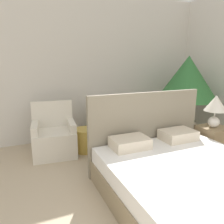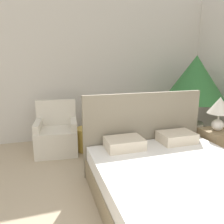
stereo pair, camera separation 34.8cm
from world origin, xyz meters
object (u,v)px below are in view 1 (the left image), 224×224
(armchair_near_window_left, at_px, (54,139))
(nightstand, at_px, (212,143))
(table_lamp, at_px, (216,106))
(potted_palm, at_px, (187,81))
(side_table, at_px, (85,140))
(armchair_near_window_right, at_px, (112,131))
(bed, at_px, (187,180))

(armchair_near_window_left, distance_m, nightstand, 2.61)
(armchair_near_window_left, relative_size, table_lamp, 1.75)
(potted_palm, height_order, side_table, potted_palm)
(armchair_near_window_right, height_order, potted_palm, potted_palm)
(table_lamp, bearing_deg, nightstand, 10.16)
(armchair_near_window_right, bearing_deg, bed, -91.52)
(armchair_near_window_left, distance_m, potted_palm, 2.79)
(nightstand, distance_m, side_table, 2.13)
(side_table, bearing_deg, armchair_near_window_right, 5.36)
(armchair_near_window_right, xyz_separation_m, table_lamp, (1.23, -1.21, 0.62))
(armchair_near_window_right, xyz_separation_m, side_table, (-0.53, -0.05, -0.07))
(potted_palm, distance_m, side_table, 2.32)
(side_table, bearing_deg, potted_palm, -3.66)
(bed, height_order, nightstand, bed)
(nightstand, bearing_deg, armchair_near_window_left, 152.51)
(armchair_near_window_left, bearing_deg, bed, -52.07)
(potted_palm, bearing_deg, side_table, 176.34)
(bed, bearing_deg, armchair_near_window_left, 121.91)
(bed, height_order, armchair_near_window_right, bed)
(bed, distance_m, nightstand, 1.33)
(potted_palm, bearing_deg, armchair_near_window_left, 176.00)
(nightstand, xyz_separation_m, table_lamp, (-0.02, -0.00, 0.62))
(bed, bearing_deg, table_lamp, 32.09)
(armchair_near_window_left, height_order, potted_palm, potted_palm)
(nightstand, relative_size, table_lamp, 1.09)
(potted_palm, relative_size, table_lamp, 3.29)
(bed, distance_m, table_lamp, 1.46)
(table_lamp, bearing_deg, potted_palm, 72.03)
(armchair_near_window_left, bearing_deg, armchair_near_window_right, 6.02)
(bed, xyz_separation_m, armchair_near_window_left, (-1.19, 1.91, 0.01))
(armchair_near_window_left, bearing_deg, nightstand, -21.47)
(nightstand, height_order, table_lamp, table_lamp)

